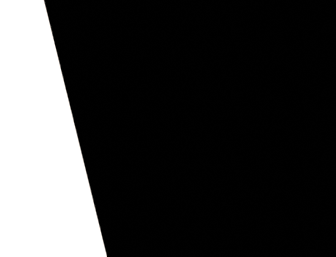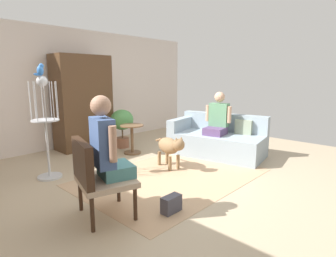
{
  "view_description": "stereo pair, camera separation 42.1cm",
  "coord_description": "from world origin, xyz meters",
  "views": [
    {
      "loc": [
        -3.33,
        -2.44,
        1.54
      ],
      "look_at": [
        -0.03,
        0.07,
        0.75
      ],
      "focal_mm": 29.6,
      "sensor_mm": 36.0,
      "label": 1
    },
    {
      "loc": [
        -3.06,
        -2.76,
        1.54
      ],
      "look_at": [
        -0.03,
        0.07,
        0.75
      ],
      "focal_mm": 29.6,
      "sensor_mm": 36.0,
      "label": 2
    }
  ],
  "objects": [
    {
      "name": "bird_cage_stand",
      "position": [
        -1.35,
        1.34,
        0.78
      ],
      "size": [
        0.4,
        0.4,
        1.54
      ],
      "color": "silver",
      "rests_on": "ground"
    },
    {
      "name": "ground_plane",
      "position": [
        0.0,
        0.0,
        0.0
      ],
      "size": [
        7.56,
        7.56,
        0.0
      ],
      "primitive_type": "plane",
      "color": "tan"
    },
    {
      "name": "person_on_couch",
      "position": [
        1.46,
        0.15,
        0.74
      ],
      "size": [
        0.52,
        0.51,
        0.81
      ],
      "color": "#59406B"
    },
    {
      "name": "armchair",
      "position": [
        -1.53,
        -0.26,
        0.51
      ],
      "size": [
        0.72,
        0.76,
        0.88
      ],
      "color": "#382316",
      "rests_on": "ground"
    },
    {
      "name": "couch",
      "position": [
        1.49,
        0.19,
        0.29
      ],
      "size": [
        1.22,
        1.91,
        0.79
      ],
      "color": "#8EA0AD",
      "rests_on": "ground"
    },
    {
      "name": "potted_plant",
      "position": [
        0.56,
        1.99,
        0.54
      ],
      "size": [
        0.49,
        0.49,
        0.83
      ],
      "color": "#996047",
      "rests_on": "ground"
    },
    {
      "name": "dog",
      "position": [
        0.26,
        0.3,
        0.38
      ],
      "size": [
        0.39,
        0.8,
        0.59
      ],
      "color": "olive",
      "rests_on": "ground"
    },
    {
      "name": "area_rug",
      "position": [
        -0.04,
        -0.02,
        0.0
      ],
      "size": [
        2.77,
        1.96,
        0.01
      ],
      "primitive_type": "cube",
      "color": "tan",
      "rests_on": "ground"
    },
    {
      "name": "person_on_armchair",
      "position": [
        -1.4,
        -0.3,
        0.82
      ],
      "size": [
        0.49,
        0.51,
        0.91
      ],
      "color": "#447C7D"
    },
    {
      "name": "round_end_table",
      "position": [
        0.4,
        1.46,
        0.34
      ],
      "size": [
        0.46,
        0.46,
        0.58
      ],
      "color": "brown",
      "rests_on": "ground"
    },
    {
      "name": "back_wall",
      "position": [
        0.0,
        3.0,
        1.27
      ],
      "size": [
        6.9,
        0.12,
        2.54
      ],
      "primitive_type": "cube",
      "color": "silver",
      "rests_on": "ground"
    },
    {
      "name": "parrot",
      "position": [
        -1.36,
        1.34,
        1.62
      ],
      "size": [
        0.17,
        0.1,
        0.17
      ],
      "color": "blue",
      "rests_on": "bird_cage_stand"
    },
    {
      "name": "handbag",
      "position": [
        -0.88,
        -0.77,
        0.1
      ],
      "size": [
        0.25,
        0.12,
        0.2
      ],
      "primitive_type": "cube",
      "color": "#3F3F4C",
      "rests_on": "ground"
    },
    {
      "name": "armoire_cabinet",
      "position": [
        0.0,
        2.59,
        0.98
      ],
      "size": [
        1.16,
        0.56,
        1.97
      ],
      "primitive_type": "cube",
      "color": "#4C331E",
      "rests_on": "ground"
    }
  ]
}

